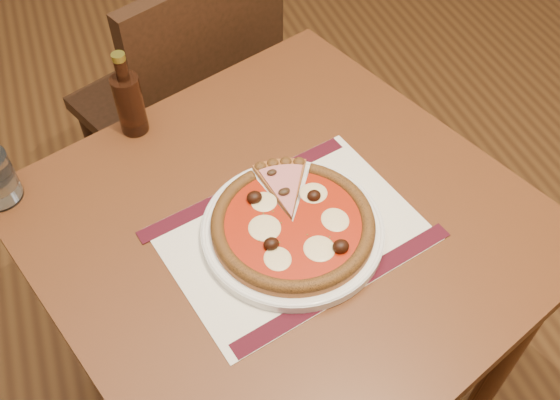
% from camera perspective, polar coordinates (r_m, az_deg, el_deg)
% --- Properties ---
extents(table, '(1.01, 1.01, 0.75)m').
position_cam_1_polar(table, '(1.16, 0.35, -4.87)').
color(table, '#612E17').
rests_on(table, ground).
extents(chair_far, '(0.56, 0.56, 0.91)m').
position_cam_1_polar(chair_far, '(1.67, -8.28, 9.19)').
color(chair_far, black).
rests_on(chair_far, ground).
extents(placemat, '(0.47, 0.38, 0.00)m').
position_cam_1_polar(placemat, '(1.06, 1.16, -3.14)').
color(placemat, white).
rests_on(placemat, table).
extents(plate, '(0.31, 0.31, 0.02)m').
position_cam_1_polar(plate, '(1.05, 1.17, -2.81)').
color(plate, white).
rests_on(plate, placemat).
extents(pizza, '(0.28, 0.28, 0.04)m').
position_cam_1_polar(pizza, '(1.04, 1.19, -2.16)').
color(pizza, '#A25A27').
rests_on(pizza, plate).
extents(ham_slice, '(0.10, 0.14, 0.02)m').
position_cam_1_polar(ham_slice, '(1.09, 0.98, 1.27)').
color(ham_slice, '#A25A27').
rests_on(ham_slice, plate).
extents(bottle, '(0.05, 0.05, 0.18)m').
position_cam_1_polar(bottle, '(1.22, -13.62, 8.74)').
color(bottle, '#35180D').
rests_on(bottle, table).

